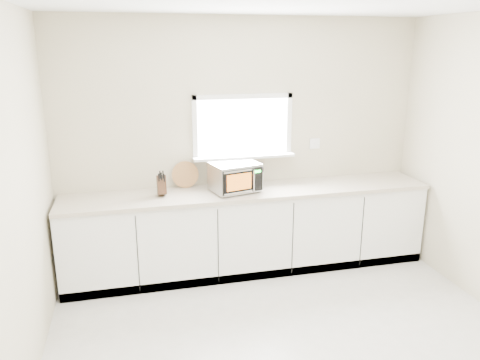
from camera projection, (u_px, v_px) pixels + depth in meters
name	position (u px, v px, depth m)	size (l,w,h in m)	color
back_wall	(242.00, 143.00, 5.13)	(4.00, 0.17, 2.70)	beige
cabinets	(249.00, 231.00, 5.11)	(3.92, 0.60, 0.88)	white
countertop	(249.00, 191.00, 4.97)	(3.92, 0.64, 0.04)	beige
microwave	(235.00, 177.00, 4.87)	(0.54, 0.47, 0.30)	black
knife_block	(161.00, 184.00, 4.75)	(0.09, 0.19, 0.27)	#4B321A
cutting_board	(185.00, 175.00, 5.01)	(0.29, 0.29, 0.02)	#A97341
coffee_grinder	(257.00, 178.00, 4.97)	(0.15, 0.15, 0.24)	#B9BCC1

